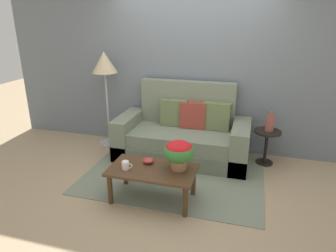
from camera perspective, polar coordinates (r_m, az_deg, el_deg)
name	(u,v)px	position (r m, az deg, el deg)	size (l,w,h in m)	color
ground_plane	(172,177)	(4.22, 0.84, -9.70)	(14.00, 14.00, 0.00)	tan
wall_back	(192,61)	(4.86, 4.62, 12.05)	(6.40, 0.12, 2.85)	slate
area_rug	(175,172)	(4.35, 1.38, -8.67)	(2.42, 1.89, 0.01)	gray
couch	(183,136)	(4.69, 2.94, -1.93)	(2.00, 0.89, 1.15)	#626B59
coffee_table	(152,173)	(3.61, -2.95, -8.91)	(1.02, 0.57, 0.41)	#442D1B
side_table	(267,141)	(4.68, 18.12, -2.71)	(0.39, 0.39, 0.53)	black
floor_lamp	(105,68)	(5.02, -11.85, 10.60)	(0.40, 0.40, 1.58)	#B2B2B7
potted_plant	(179,152)	(3.48, 2.07, -4.90)	(0.35, 0.35, 0.35)	#A36B4C
coffee_mug	(126,165)	(3.58, -7.99, -7.36)	(0.13, 0.08, 0.10)	white
snack_bowl	(148,160)	(3.69, -3.71, -6.51)	(0.13, 0.13, 0.07)	#B2382D
table_vase	(270,123)	(4.60, 18.69, 0.53)	(0.13, 0.13, 0.29)	#934C42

